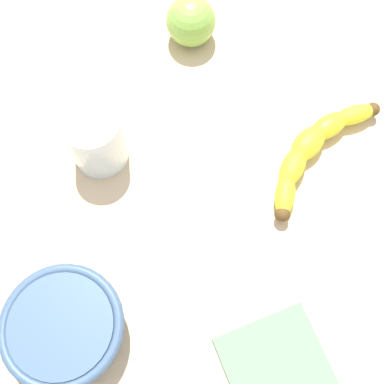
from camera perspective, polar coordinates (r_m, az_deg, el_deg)
wooden_tabletop at (r=63.46cm, az=1.79°, el=-3.35°), size 120.00×120.00×3.00cm
banana at (r=65.70cm, az=14.03°, el=4.98°), size 21.62×7.65×3.43cm
smoothie_glass at (r=62.48cm, az=-11.11°, el=6.02°), size 7.15×7.15×8.89cm
ceramic_bowl at (r=57.77cm, az=-14.62°, el=-15.03°), size 13.64×13.64×5.30cm
green_apple_fruit at (r=72.73cm, az=-0.13°, el=19.29°), size 7.02×7.02×7.02cm
folded_napkin at (r=59.41cm, az=9.87°, el=-19.45°), size 14.53×14.37×0.60cm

